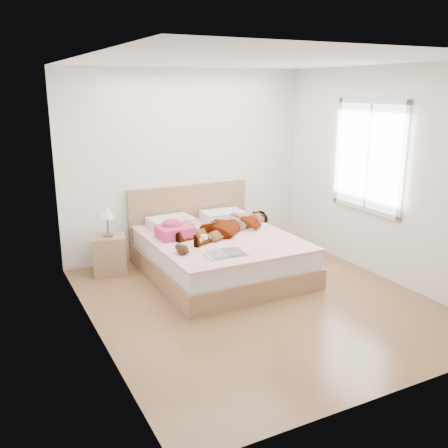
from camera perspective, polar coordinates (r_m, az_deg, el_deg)
name	(u,v)px	position (r m, az deg, el deg)	size (l,w,h in m)	color
ground	(258,301)	(5.74, 3.91, -8.78)	(4.00, 4.00, 0.00)	#512D19
woman	(230,223)	(6.55, 0.65, 0.12)	(0.61, 1.62, 0.22)	white
hair	(177,225)	(6.73, -5.44, -0.15)	(0.44, 0.53, 0.08)	black
phone	(183,215)	(6.68, -4.75, 0.98)	(0.05, 0.10, 0.01)	silver
room_shell	(369,156)	(6.61, 16.21, 7.43)	(4.00, 4.00, 4.00)	white
bed	(218,252)	(6.48, -0.75, -3.23)	(1.80, 2.08, 1.00)	brown
towel	(174,230)	(6.32, -5.69, -0.69)	(0.44, 0.38, 0.23)	#D83A82
magazine	(226,253)	(5.67, 0.20, -3.39)	(0.49, 0.34, 0.03)	white
coffee_mug	(205,239)	(6.09, -2.24, -1.69)	(0.13, 0.10, 0.10)	white
plush_toy	(182,249)	(5.69, -4.84, -2.86)	(0.16, 0.21, 0.11)	black
nightstand	(109,252)	(6.62, -12.97, -3.09)	(0.48, 0.45, 0.89)	brown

